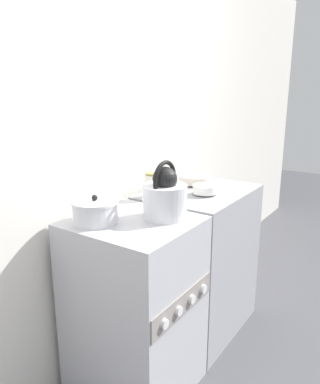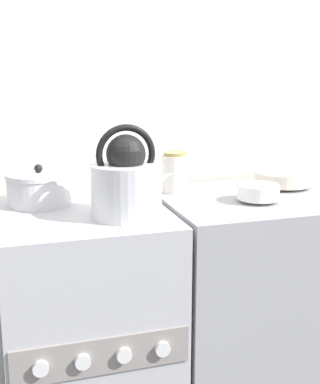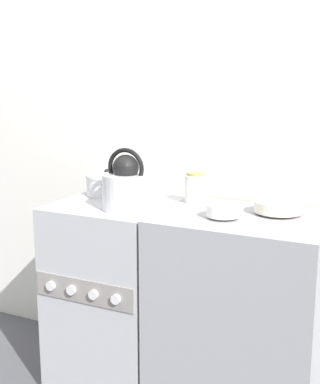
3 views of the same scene
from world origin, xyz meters
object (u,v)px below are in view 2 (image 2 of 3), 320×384
(cooking_pot, at_px, (39,188))
(small_ceramic_bowl, at_px, (258,192))
(kettle, at_px, (127,182))
(storage_jar, at_px, (175,173))
(enamel_bowl, at_px, (283,178))
(stove, at_px, (87,343))

(cooking_pot, distance_m, small_ceramic_bowl, 0.72)
(kettle, relative_size, storage_jar, 1.96)
(enamel_bowl, bearing_deg, stove, -173.18)
(stove, xyz_separation_m, enamel_bowl, (0.76, 0.09, 0.50))
(kettle, height_order, cooking_pot, kettle)
(stove, bearing_deg, enamel_bowl, 6.82)
(kettle, relative_size, enamel_bowl, 1.37)
(cooking_pot, distance_m, enamel_bowl, 0.88)
(enamel_bowl, bearing_deg, storage_jar, 173.54)
(stove, height_order, small_ceramic_bowl, small_ceramic_bowl)
(kettle, bearing_deg, cooking_pot, 136.66)
(cooking_pot, xyz_separation_m, enamel_bowl, (0.88, -0.03, -0.01))
(kettle, distance_m, storage_jar, 0.33)
(cooking_pot, relative_size, storage_jar, 1.51)
(kettle, bearing_deg, enamel_bowl, 16.75)
(stove, xyz_separation_m, storage_jar, (0.35, 0.14, 0.53))
(kettle, xyz_separation_m, storage_jar, (0.23, 0.24, -0.03))
(stove, height_order, kettle, kettle)
(kettle, distance_m, enamel_bowl, 0.67)
(stove, bearing_deg, kettle, -39.85)
(stove, distance_m, small_ceramic_bowl, 0.76)
(small_ceramic_bowl, height_order, storage_jar, storage_jar)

